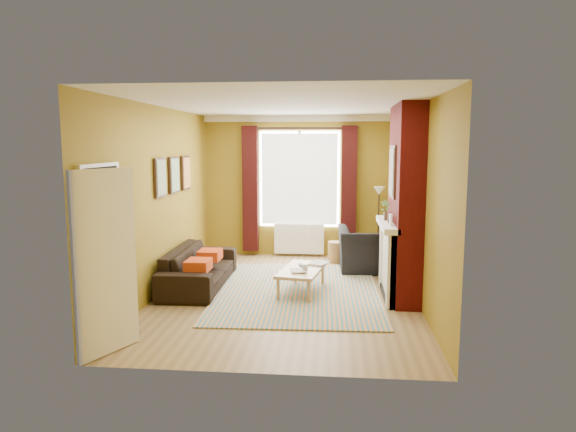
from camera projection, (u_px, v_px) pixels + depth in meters
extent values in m
plane|color=olive|center=(286.00, 293.00, 7.75)|extent=(5.50, 5.50, 0.00)
cube|color=olive|center=(300.00, 186.00, 10.27)|extent=(3.80, 0.02, 2.80)
cube|color=olive|center=(259.00, 234.00, 4.85)|extent=(3.80, 0.02, 2.80)
cube|color=olive|center=(418.00, 203.00, 7.39)|extent=(0.02, 5.50, 2.80)
cube|color=olive|center=(161.00, 200.00, 7.74)|extent=(0.02, 5.50, 2.80)
cube|color=silver|center=(286.00, 105.00, 7.37)|extent=(3.80, 5.50, 0.01)
cube|color=#480A0A|center=(405.00, 203.00, 7.40)|extent=(0.35, 1.40, 2.80)
cube|color=white|center=(390.00, 260.00, 7.54)|extent=(0.12, 1.30, 1.10)
cube|color=white|center=(387.00, 224.00, 7.47)|extent=(0.22, 1.40, 0.08)
cube|color=white|center=(393.00, 272.00, 6.97)|extent=(0.16, 0.14, 1.04)
cube|color=white|center=(385.00, 254.00, 8.12)|extent=(0.16, 0.14, 1.04)
cube|color=black|center=(392.00, 267.00, 7.55)|extent=(0.06, 0.80, 0.90)
cube|color=black|center=(390.00, 294.00, 7.61)|extent=(0.20, 1.00, 0.06)
cube|color=white|center=(391.00, 220.00, 7.11)|extent=(0.03, 0.12, 0.16)
cube|color=#311E13|center=(389.00, 218.00, 7.35)|extent=(0.03, 0.10, 0.14)
cylinder|color=#311E13|center=(387.00, 216.00, 7.60)|extent=(0.10, 0.10, 0.12)
cube|color=#311E13|center=(393.00, 172.00, 7.36)|extent=(0.03, 0.60, 0.75)
cube|color=#AC643A|center=(391.00, 172.00, 7.36)|extent=(0.01, 0.52, 0.66)
cube|color=white|center=(300.00, 118.00, 10.05)|extent=(3.80, 0.08, 0.12)
cube|color=white|center=(300.00, 179.00, 10.22)|extent=(1.60, 0.04, 1.90)
cube|color=white|center=(299.00, 179.00, 10.18)|extent=(1.50, 0.02, 1.80)
cube|color=white|center=(299.00, 179.00, 10.20)|extent=(0.06, 0.04, 1.90)
cube|color=black|center=(250.00, 189.00, 10.25)|extent=(0.30, 0.16, 2.50)
cube|color=black|center=(349.00, 190.00, 10.07)|extent=(0.30, 0.16, 2.50)
cylinder|color=#311E13|center=(299.00, 128.00, 10.00)|extent=(2.30, 0.05, 0.05)
cube|color=white|center=(299.00, 239.00, 10.32)|extent=(1.00, 0.10, 0.60)
cube|color=white|center=(277.00, 239.00, 10.30)|extent=(0.04, 0.03, 0.56)
cube|color=white|center=(282.00, 239.00, 10.29)|extent=(0.04, 0.03, 0.56)
cube|color=white|center=(287.00, 239.00, 10.28)|extent=(0.04, 0.03, 0.56)
cube|color=white|center=(293.00, 239.00, 10.27)|extent=(0.04, 0.03, 0.56)
cube|color=white|center=(298.00, 239.00, 10.26)|extent=(0.04, 0.03, 0.56)
cube|color=white|center=(304.00, 240.00, 10.25)|extent=(0.04, 0.03, 0.56)
cube|color=white|center=(309.00, 240.00, 10.24)|extent=(0.04, 0.03, 0.56)
cube|color=white|center=(315.00, 240.00, 10.23)|extent=(0.04, 0.03, 0.56)
cube|color=white|center=(320.00, 240.00, 10.22)|extent=(0.04, 0.03, 0.56)
cube|color=#311E13|center=(160.00, 178.00, 7.59)|extent=(0.04, 0.44, 0.58)
cube|color=gold|center=(162.00, 178.00, 7.58)|extent=(0.01, 0.38, 0.52)
cube|color=#311E13|center=(174.00, 175.00, 8.23)|extent=(0.04, 0.44, 0.58)
cube|color=#309153|center=(175.00, 175.00, 8.22)|extent=(0.01, 0.38, 0.52)
cube|color=#311E13|center=(186.00, 173.00, 8.87)|extent=(0.04, 0.44, 0.58)
cube|color=#CD4D33|center=(187.00, 173.00, 8.87)|extent=(0.01, 0.38, 0.52)
cube|color=white|center=(103.00, 255.00, 5.77)|extent=(0.05, 0.94, 2.06)
cube|color=black|center=(105.00, 255.00, 5.77)|extent=(0.02, 0.80, 1.98)
cube|color=white|center=(106.00, 263.00, 5.39)|extent=(0.37, 0.74, 1.98)
imported|color=#447634|center=(386.00, 209.00, 7.89)|extent=(0.14, 0.10, 0.27)
cube|color=#B0340E|center=(198.00, 265.00, 7.51)|extent=(0.34, 0.40, 0.16)
cube|color=#B0340E|center=(210.00, 255.00, 8.20)|extent=(0.34, 0.40, 0.16)
cube|color=teal|center=(298.00, 291.00, 7.88)|extent=(2.54, 3.46, 0.02)
imported|color=black|center=(199.00, 267.00, 8.14)|extent=(0.86, 2.12, 0.61)
imported|color=black|center=(372.00, 250.00, 9.08)|extent=(1.23, 1.09, 0.77)
cube|color=tan|center=(302.00, 270.00, 7.76)|extent=(0.75, 1.20, 0.05)
cylinder|color=tan|center=(278.00, 290.00, 7.36)|extent=(0.05, 0.05, 0.33)
cylinder|color=tan|center=(309.00, 292.00, 7.24)|extent=(0.05, 0.05, 0.33)
cylinder|color=tan|center=(295.00, 273.00, 8.33)|extent=(0.05, 0.05, 0.33)
cylinder|color=tan|center=(323.00, 275.00, 8.21)|extent=(0.05, 0.05, 0.33)
cylinder|color=#A37B46|center=(336.00, 252.00, 9.82)|extent=(0.34, 0.34, 0.39)
cylinder|color=black|center=(377.00, 260.00, 9.98)|extent=(0.27, 0.27, 0.03)
cylinder|color=black|center=(378.00, 225.00, 9.88)|extent=(0.03, 0.03, 1.32)
cone|color=beige|center=(379.00, 191.00, 9.79)|extent=(0.27, 0.27, 0.16)
imported|color=#999999|center=(291.00, 271.00, 7.55)|extent=(0.25, 0.31, 0.03)
imported|color=#999999|center=(312.00, 262.00, 8.10)|extent=(0.35, 0.40, 0.03)
imported|color=#999999|center=(305.00, 268.00, 7.56)|extent=(0.11, 0.11, 0.10)
cube|color=#28282A|center=(301.00, 265.00, 7.94)|extent=(0.10, 0.18, 0.02)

